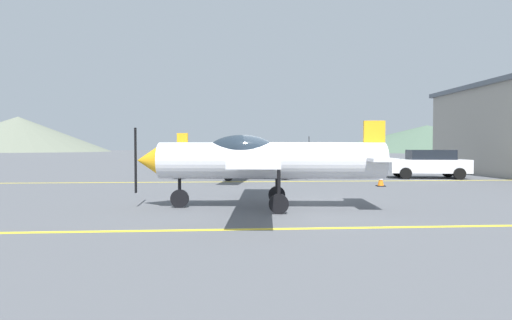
{
  "coord_description": "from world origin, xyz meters",
  "views": [
    {
      "loc": [
        -1.74,
        -12.34,
        1.8
      ],
      "look_at": [
        -0.43,
        6.0,
        1.2
      ],
      "focal_mm": 28.87,
      "sensor_mm": 36.0,
      "label": 1
    }
  ],
  "objects": [
    {
      "name": "apron_line_near",
      "position": [
        0.0,
        -3.5,
        0.01
      ],
      "size": [
        80.0,
        0.16,
        0.01
      ],
      "primitive_type": "cube",
      "color": "yellow",
      "rests_on": "ground_plane"
    },
    {
      "name": "airplane_near",
      "position": [
        -0.73,
        -0.4,
        1.43
      ],
      "size": [
        7.41,
        8.52,
        2.55
      ],
      "color": "silver",
      "rests_on": "ground_plane"
    },
    {
      "name": "airplane_mid",
      "position": [
        -0.99,
        10.09,
        1.43
      ],
      "size": [
        7.45,
        8.5,
        2.55
      ],
      "color": "white",
      "rests_on": "ground_plane"
    },
    {
      "name": "hill_left",
      "position": [
        -76.9,
        142.16,
        6.33
      ],
      "size": [
        64.01,
        64.01,
        12.66
      ],
      "primitive_type": "cone",
      "color": "slate",
      "rests_on": "ground_plane"
    },
    {
      "name": "ground_plane",
      "position": [
        0.0,
        0.0,
        0.0
      ],
      "size": [
        400.0,
        400.0,
        0.0
      ],
      "primitive_type": "plane",
      "color": "#54565B"
    },
    {
      "name": "car_sedan",
      "position": [
        9.74,
        10.33,
        0.84
      ],
      "size": [
        4.56,
        2.63,
        1.62
      ],
      "color": "white",
      "rests_on": "ground_plane"
    },
    {
      "name": "traffic_cone_front",
      "position": [
        5.21,
        5.76,
        0.29
      ],
      "size": [
        0.36,
        0.36,
        0.59
      ],
      "color": "black",
      "rests_on": "ground_plane"
    },
    {
      "name": "hill_centerleft",
      "position": [
        67.48,
        125.61,
        4.62
      ],
      "size": [
        75.35,
        75.35,
        9.24
      ],
      "primitive_type": "cone",
      "color": "#4C6651",
      "rests_on": "ground_plane"
    },
    {
      "name": "apron_line_far",
      "position": [
        0.0,
        8.61,
        0.01
      ],
      "size": [
        80.0,
        0.16,
        0.01
      ],
      "primitive_type": "cube",
      "color": "yellow",
      "rests_on": "ground_plane"
    }
  ]
}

